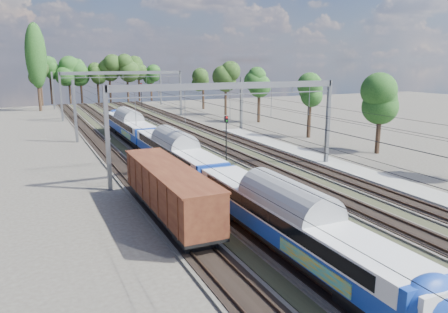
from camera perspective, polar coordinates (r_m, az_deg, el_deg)
name	(u,v)px	position (r m, az deg, el deg)	size (l,w,h in m)	color
track_bed	(180,147)	(56.22, -5.77, 1.18)	(21.00, 130.00, 0.34)	#47423A
platform	(401,186)	(41.70, 22.07, -3.60)	(3.00, 70.00, 0.30)	gray
catenary	(164,94)	(62.75, -7.90, 8.11)	(25.65, 130.00, 9.00)	slate
tree_belt	(135,74)	(104.82, -11.59, 10.56)	(38.87, 99.51, 11.71)	black
poplar	(36,56)	(105.31, -23.36, 11.93)	(4.40, 4.40, 19.04)	black
emu_train	(176,149)	(43.07, -6.28, 0.97)	(2.91, 61.64, 4.26)	black
freight_boxcar	(169,189)	(30.77, -7.22, -4.27)	(2.93, 14.15, 3.65)	black
worker	(154,131)	(66.01, -9.16, 3.36)	(0.57, 0.37, 1.55)	black
signal_near	(226,137)	(43.60, 0.30, 2.63)	(0.39, 0.35, 5.67)	black
signal_far	(141,92)	(106.02, -10.74, 8.27)	(0.38, 0.34, 5.82)	black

